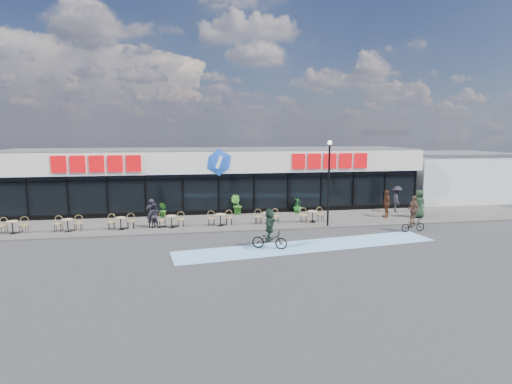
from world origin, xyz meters
The scene contains 23 objects.
ground centered at (0.00, 0.00, 0.00)m, with size 120.00×120.00×0.00m, color #28282B.
sidewalk centered at (0.00, 4.50, 0.05)m, with size 44.00×5.00×0.10m, color #4F4B46.
bike_lane centered at (4.00, -1.50, 0.01)m, with size 14.00×2.20×0.01m, color #699FC7.
building centered at (0.00, 9.93, 2.34)m, with size 30.60×6.57×4.75m.
neighbour_building centered at (20.50, 11.00, 2.06)m, with size 9.20×7.20×4.11m.
lamp_post centered at (6.35, 2.30, 3.22)m, with size 0.28×0.28×5.25m.
bistro_set_0 centered at (-12.06, 3.50, 0.56)m, with size 1.54×0.62×0.90m.
bistro_set_1 centered at (-9.10, 3.50, 0.56)m, with size 1.54×0.62×0.90m.
bistro_set_2 centered at (-6.14, 3.50, 0.56)m, with size 1.54×0.62×0.90m.
bistro_set_3 centered at (-3.17, 3.50, 0.56)m, with size 1.54×0.62×0.90m.
bistro_set_4 centered at (-0.21, 3.50, 0.56)m, with size 1.54×0.62×0.90m.
bistro_set_5 centered at (2.75, 3.50, 0.56)m, with size 1.54×0.62×0.90m.
bistro_set_6 centered at (5.72, 3.50, 0.56)m, with size 1.54×0.62×0.90m.
potted_plant_left centered at (-3.85, 6.54, 0.62)m, with size 0.57×0.46×1.04m, color #215B1A.
potted_plant_mid centered at (1.19, 6.70, 0.79)m, with size 0.75×0.61×1.37m, color #2B6A1E.
potted_plant_right centered at (5.61, 6.64, 0.63)m, with size 0.59×0.59×1.06m, color #185419.
patron_left centered at (-4.37, 3.72, 0.98)m, with size 0.64×0.42×1.75m, color black.
patron_right centered at (-4.22, 3.59, 0.85)m, with size 0.73×0.57×1.50m, color black.
pedestrian_a centered at (11.16, 4.12, 1.04)m, with size 1.10×0.46×1.88m, color #412517.
pedestrian_b centered at (12.74, 5.55, 1.05)m, with size 1.23×0.71×1.91m, color black.
pedestrian_c centered at (13.25, 3.55, 1.06)m, with size 0.94×0.61×1.92m, color black.
cyclist_a centered at (1.88, -1.62, 0.88)m, with size 1.90×1.56×2.06m.
cyclist_b centered at (10.94, 0.39, 0.88)m, with size 1.57×1.04×2.17m.
Camera 1 is at (-2.04, -20.79, 5.82)m, focal length 28.00 mm.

